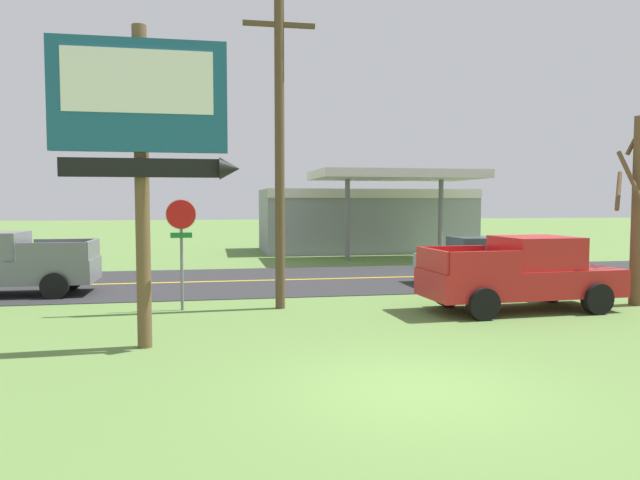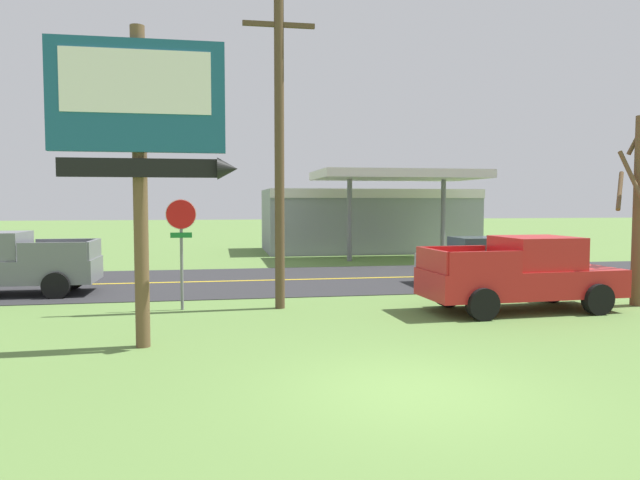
# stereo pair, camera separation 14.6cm
# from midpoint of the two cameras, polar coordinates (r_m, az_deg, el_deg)

# --- Properties ---
(ground_plane) EXTENTS (180.00, 180.00, 0.00)m
(ground_plane) POSITION_cam_midpoint_polar(r_m,az_deg,el_deg) (9.35, 8.70, -14.25)
(ground_plane) COLOR #5B7F3D
(road_asphalt) EXTENTS (140.00, 8.00, 0.02)m
(road_asphalt) POSITION_cam_midpoint_polar(r_m,az_deg,el_deg) (21.78, -2.57, -3.87)
(road_asphalt) COLOR #2B2B2D
(road_asphalt) RESTS_ON ground
(road_centre_line) EXTENTS (126.00, 0.20, 0.01)m
(road_centre_line) POSITION_cam_midpoint_polar(r_m,az_deg,el_deg) (21.78, -2.57, -3.84)
(road_centre_line) COLOR gold
(road_centre_line) RESTS_ON road_asphalt
(motel_sign) EXTENTS (3.54, 0.54, 6.26)m
(motel_sign) POSITION_cam_midpoint_polar(r_m,az_deg,el_deg) (11.99, -17.02, 10.42)
(motel_sign) COLOR brown
(motel_sign) RESTS_ON ground
(stop_sign) EXTENTS (0.80, 0.08, 2.95)m
(stop_sign) POSITION_cam_midpoint_polar(r_m,az_deg,el_deg) (16.00, -13.52, 0.55)
(stop_sign) COLOR slate
(stop_sign) RESTS_ON ground
(utility_pole) EXTENTS (2.12, 0.26, 8.84)m
(utility_pole) POSITION_cam_midpoint_polar(r_m,az_deg,el_deg) (15.97, -4.20, 10.42)
(utility_pole) COLOR brown
(utility_pole) RESTS_ON ground
(bare_tree) EXTENTS (1.79, 1.79, 5.33)m
(bare_tree) POSITION_cam_midpoint_polar(r_m,az_deg,el_deg) (18.54, 28.34, 3.00)
(bare_tree) COLOR brown
(bare_tree) RESTS_ON ground
(gas_station) EXTENTS (12.00, 11.50, 4.40)m
(gas_station) POSITION_cam_midpoint_polar(r_m,az_deg,el_deg) (34.75, 4.30, 2.14)
(gas_station) COLOR gray
(gas_station) RESTS_ON ground
(pickup_red_parked_on_lawn) EXTENTS (5.30, 2.46, 1.96)m
(pickup_red_parked_on_lawn) POSITION_cam_midpoint_polar(r_m,az_deg,el_deg) (16.51, 18.73, -3.15)
(pickup_red_parked_on_lawn) COLOR red
(pickup_red_parked_on_lawn) RESTS_ON ground
(pickup_grey_on_road) EXTENTS (5.20, 2.24, 1.96)m
(pickup_grey_on_road) POSITION_cam_midpoint_polar(r_m,az_deg,el_deg) (20.50, -28.39, -2.11)
(pickup_grey_on_road) COLOR slate
(pickup_grey_on_road) RESTS_ON ground
(car_silver_near_lane) EXTENTS (4.20, 2.00, 1.64)m
(car_silver_near_lane) POSITION_cam_midpoint_polar(r_m,az_deg,el_deg) (21.57, 14.95, -1.88)
(car_silver_near_lane) COLOR #A8AAAF
(car_silver_near_lane) RESTS_ON ground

